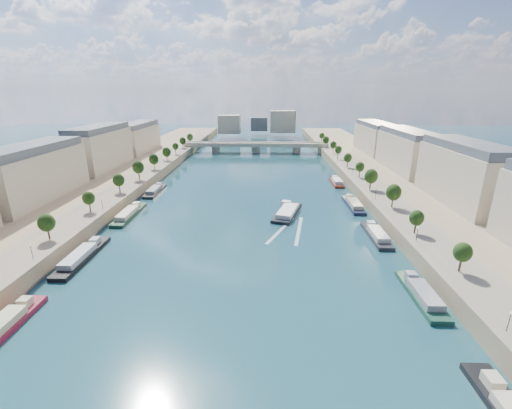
{
  "coord_description": "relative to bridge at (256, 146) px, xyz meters",
  "views": [
    {
      "loc": [
        8.22,
        -48.36,
        47.03
      ],
      "look_at": [
        4.38,
        77.15,
        5.0
      ],
      "focal_mm": 24.0,
      "sensor_mm": 36.0,
      "label": 1
    }
  ],
  "objects": [
    {
      "name": "wake",
      "position": [
        16.78,
        -158.18,
        -5.06
      ],
      "size": [
        14.71,
        25.86,
        0.04
      ],
      "color": "silver",
      "rests_on": "ground"
    },
    {
      "name": "tour_barge",
      "position": [
        16.78,
        -141.5,
        -4.21
      ],
      "size": [
        13.64,
        25.69,
        3.56
      ],
      "rotation": [
        0.0,
        0.0,
        -0.28
      ],
      "color": "black",
      "rests_on": "ground"
    },
    {
      "name": "lamps_left",
      "position": [
        -52.5,
        -132.02,
        2.7
      ],
      "size": [
        0.36,
        200.36,
        4.28
      ],
      "color": "black",
      "rests_on": "ground"
    },
    {
      "name": "moored_barges_right",
      "position": [
        45.5,
        -166.62,
        -4.24
      ],
      "size": [
        5.0,
        160.42,
        3.6
      ],
      "color": "black",
      "rests_on": "ground"
    },
    {
      "name": "trees_right",
      "position": [
        55.0,
        -112.02,
        5.39
      ],
      "size": [
        4.8,
        268.8,
        8.26
      ],
      "color": "#382B1E",
      "rests_on": "ground"
    },
    {
      "name": "bridge",
      "position": [
        0.0,
        0.0,
        0.0
      ],
      "size": [
        112.0,
        12.0,
        8.15
      ],
      "color": "#C1B79E",
      "rests_on": "ground"
    },
    {
      "name": "quay_left",
      "position": [
        -72.0,
        -122.02,
        -2.58
      ],
      "size": [
        44.0,
        520.0,
        5.0
      ],
      "primitive_type": "cube",
      "color": "#9E8460",
      "rests_on": "ground"
    },
    {
      "name": "pave_left",
      "position": [
        -57.0,
        -122.02,
        -0.03
      ],
      "size": [
        14.0,
        520.0,
        0.1
      ],
      "primitive_type": "cube",
      "color": "gray",
      "rests_on": "quay_left"
    },
    {
      "name": "pave_right",
      "position": [
        57.0,
        -122.02,
        -0.03
      ],
      "size": [
        14.0,
        520.0,
        0.1
      ],
      "primitive_type": "cube",
      "color": "gray",
      "rests_on": "quay_right"
    },
    {
      "name": "moored_barges_left",
      "position": [
        -45.5,
        -179.26,
        -4.24
      ],
      "size": [
        5.0,
        156.0,
        3.6
      ],
      "color": "#1B263B",
      "rests_on": "ground"
    },
    {
      "name": "skyline",
      "position": [
        3.19,
        97.5,
        9.57
      ],
      "size": [
        79.0,
        42.0,
        22.0
      ],
      "color": "#C1AE95",
      "rests_on": "ground"
    },
    {
      "name": "trees_left",
      "position": [
        -55.0,
        -120.02,
        5.39
      ],
      "size": [
        4.8,
        268.8,
        8.26
      ],
      "color": "#382B1E",
      "rests_on": "ground"
    },
    {
      "name": "ground",
      "position": [
        0.0,
        -122.02,
        -5.08
      ],
      "size": [
        700.0,
        700.0,
        0.0
      ],
      "primitive_type": "plane",
      "color": "#0B2932",
      "rests_on": "ground"
    },
    {
      "name": "buildings_right",
      "position": [
        85.0,
        -110.02,
        11.37
      ],
      "size": [
        16.0,
        226.0,
        23.2
      ],
      "color": "#C1AE95",
      "rests_on": "ground"
    },
    {
      "name": "buildings_left",
      "position": [
        -85.0,
        -110.02,
        11.37
      ],
      "size": [
        16.0,
        226.0,
        23.2
      ],
      "color": "#C1AE95",
      "rests_on": "ground"
    },
    {
      "name": "quay_right",
      "position": [
        72.0,
        -122.02,
        -2.58
      ],
      "size": [
        44.0,
        520.0,
        5.0
      ],
      "primitive_type": "cube",
      "color": "#9E8460",
      "rests_on": "ground"
    },
    {
      "name": "lamps_right",
      "position": [
        52.5,
        -117.02,
        2.7
      ],
      "size": [
        0.36,
        200.36,
        4.28
      ],
      "color": "black",
      "rests_on": "ground"
    }
  ]
}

